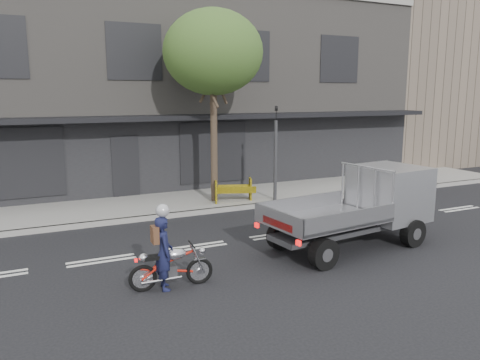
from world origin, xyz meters
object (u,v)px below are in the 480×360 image
traffic_light_pole (275,159)px  motorcycle (171,266)px  flatbed_ute (378,198)px  construction_barrier (236,191)px  street_tree (213,53)px  rider (164,253)px

traffic_light_pole → motorcycle: (-5.53, -5.57, -1.19)m
traffic_light_pole → flatbed_ute: bearing=-85.9°
traffic_light_pole → motorcycle: 7.94m
traffic_light_pole → construction_barrier: (-1.42, 0.27, -1.10)m
street_tree → construction_barrier: size_ratio=4.70×
motorcycle → rider: 0.33m
street_tree → traffic_light_pole: bearing=-23.0°
street_tree → motorcycle: (-3.53, -6.42, -4.82)m
motorcycle → flatbed_ute: bearing=11.0°
street_tree → rider: 8.67m
flatbed_ute → construction_barrier: bearing=102.1°
motorcycle → street_tree: bearing=66.1°
motorcycle → construction_barrier: construction_barrier is taller
rider → flatbed_ute: flatbed_ute is taller
rider → construction_barrier: (4.26, 5.84, -0.21)m
traffic_light_pole → construction_barrier: bearing=169.1°
street_tree → traffic_light_pole: (2.00, -0.85, -3.63)m
traffic_light_pole → construction_barrier: traffic_light_pole is taller
motorcycle → rider: size_ratio=1.15×
traffic_light_pole → flatbed_ute: 4.97m
motorcycle → traffic_light_pole: bearing=50.1°
motorcycle → rider: rider is taller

